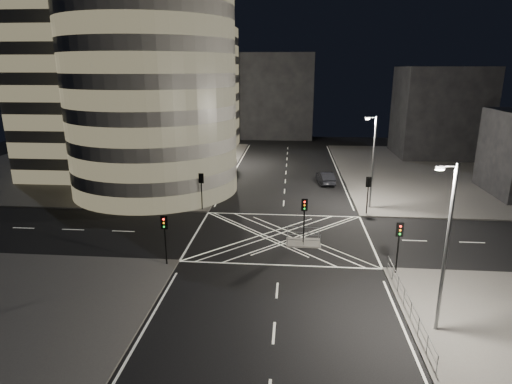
# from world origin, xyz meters

# --- Properties ---
(ground) EXTENTS (120.00, 120.00, 0.00)m
(ground) POSITION_xyz_m (0.00, 0.00, 0.00)
(ground) COLOR black
(ground) RESTS_ON ground
(sidewalk_far_left) EXTENTS (42.00, 42.00, 0.15)m
(sidewalk_far_left) POSITION_xyz_m (-29.00, 27.00, 0.07)
(sidewalk_far_left) COLOR #53504E
(sidewalk_far_left) RESTS_ON ground
(sidewalk_far_right) EXTENTS (42.00, 42.00, 0.15)m
(sidewalk_far_right) POSITION_xyz_m (29.00, 27.00, 0.07)
(sidewalk_far_right) COLOR #53504E
(sidewalk_far_right) RESTS_ON ground
(central_island) EXTENTS (3.00, 2.00, 0.15)m
(central_island) POSITION_xyz_m (2.00, -1.50, 0.07)
(central_island) COLOR slate
(central_island) RESTS_ON ground
(office_tower_curved) EXTENTS (30.00, 29.00, 27.20)m
(office_tower_curved) POSITION_xyz_m (-20.74, 18.74, 12.65)
(office_tower_curved) COLOR gray
(office_tower_curved) RESTS_ON sidewalk_far_left
(office_block_rear) EXTENTS (24.00, 16.00, 22.00)m
(office_block_rear) POSITION_xyz_m (-22.00, 42.00, 11.15)
(office_block_rear) COLOR gray
(office_block_rear) RESTS_ON sidewalk_far_left
(building_right_far) EXTENTS (14.00, 12.00, 15.00)m
(building_right_far) POSITION_xyz_m (26.00, 40.00, 7.65)
(building_right_far) COLOR black
(building_right_far) RESTS_ON sidewalk_far_right
(building_far_end) EXTENTS (18.00, 8.00, 18.00)m
(building_far_end) POSITION_xyz_m (-4.00, 58.00, 9.00)
(building_far_end) COLOR black
(building_far_end) RESTS_ON ground
(tree_a) EXTENTS (5.05, 5.05, 7.07)m
(tree_a) POSITION_xyz_m (-10.50, 9.00, 4.31)
(tree_a) COLOR black
(tree_a) RESTS_ON sidewalk_far_left
(tree_b) EXTENTS (4.81, 4.81, 7.77)m
(tree_b) POSITION_xyz_m (-10.50, 15.00, 5.15)
(tree_b) COLOR black
(tree_b) RESTS_ON sidewalk_far_left
(tree_c) EXTENTS (3.58, 3.58, 5.97)m
(tree_c) POSITION_xyz_m (-10.50, 21.00, 4.05)
(tree_c) COLOR black
(tree_c) RESTS_ON sidewalk_far_left
(tree_d) EXTENTS (5.46, 5.46, 8.47)m
(tree_d) POSITION_xyz_m (-10.50, 27.00, 5.47)
(tree_d) COLOR black
(tree_d) RESTS_ON sidewalk_far_left
(tree_e) EXTENTS (3.63, 3.63, 6.21)m
(tree_e) POSITION_xyz_m (-10.50, 33.00, 4.26)
(tree_e) COLOR black
(tree_e) RESTS_ON sidewalk_far_left
(traffic_signal_fl) EXTENTS (0.55, 0.22, 4.00)m
(traffic_signal_fl) POSITION_xyz_m (-8.80, 6.80, 2.91)
(traffic_signal_fl) COLOR black
(traffic_signal_fl) RESTS_ON sidewalk_far_left
(traffic_signal_nl) EXTENTS (0.55, 0.22, 4.00)m
(traffic_signal_nl) POSITION_xyz_m (-8.80, -6.80, 2.91)
(traffic_signal_nl) COLOR black
(traffic_signal_nl) RESTS_ON sidewalk_near_left
(traffic_signal_fr) EXTENTS (0.55, 0.22, 4.00)m
(traffic_signal_fr) POSITION_xyz_m (8.80, 6.80, 2.91)
(traffic_signal_fr) COLOR black
(traffic_signal_fr) RESTS_ON sidewalk_far_right
(traffic_signal_nr) EXTENTS (0.55, 0.22, 4.00)m
(traffic_signal_nr) POSITION_xyz_m (8.80, -6.80, 2.91)
(traffic_signal_nr) COLOR black
(traffic_signal_nr) RESTS_ON sidewalk_near_right
(traffic_signal_island) EXTENTS (0.55, 0.22, 4.00)m
(traffic_signal_island) POSITION_xyz_m (2.00, -1.50, 2.91)
(traffic_signal_island) COLOR black
(traffic_signal_island) RESTS_ON central_island
(street_lamp_left_near) EXTENTS (1.25, 0.25, 10.00)m
(street_lamp_left_near) POSITION_xyz_m (-9.44, 12.00, 5.54)
(street_lamp_left_near) COLOR slate
(street_lamp_left_near) RESTS_ON sidewalk_far_left
(street_lamp_left_far) EXTENTS (1.25, 0.25, 10.00)m
(street_lamp_left_far) POSITION_xyz_m (-9.44, 30.00, 5.54)
(street_lamp_left_far) COLOR slate
(street_lamp_left_far) RESTS_ON sidewalk_far_left
(street_lamp_right_far) EXTENTS (1.25, 0.25, 10.00)m
(street_lamp_right_far) POSITION_xyz_m (9.44, 9.00, 5.54)
(street_lamp_right_far) COLOR slate
(street_lamp_right_far) RESTS_ON sidewalk_far_right
(street_lamp_right_near) EXTENTS (1.25, 0.25, 10.00)m
(street_lamp_right_near) POSITION_xyz_m (9.44, -14.00, 5.54)
(street_lamp_right_near) COLOR slate
(street_lamp_right_near) RESTS_ON sidewalk_near_right
(railing_near_right) EXTENTS (0.06, 11.70, 1.10)m
(railing_near_right) POSITION_xyz_m (8.30, -12.15, 0.70)
(railing_near_right) COLOR slate
(railing_near_right) RESTS_ON sidewalk_near_right
(railing_island_south) EXTENTS (2.80, 0.06, 1.10)m
(railing_island_south) POSITION_xyz_m (2.00, -2.40, 0.70)
(railing_island_south) COLOR slate
(railing_island_south) RESTS_ON central_island
(railing_island_north) EXTENTS (2.80, 0.06, 1.10)m
(railing_island_north) POSITION_xyz_m (2.00, -0.60, 0.70)
(railing_island_north) COLOR slate
(railing_island_north) RESTS_ON central_island
(sedan) EXTENTS (2.46, 5.18, 1.64)m
(sedan) POSITION_xyz_m (5.35, 19.22, 0.82)
(sedan) COLOR black
(sedan) RESTS_ON ground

